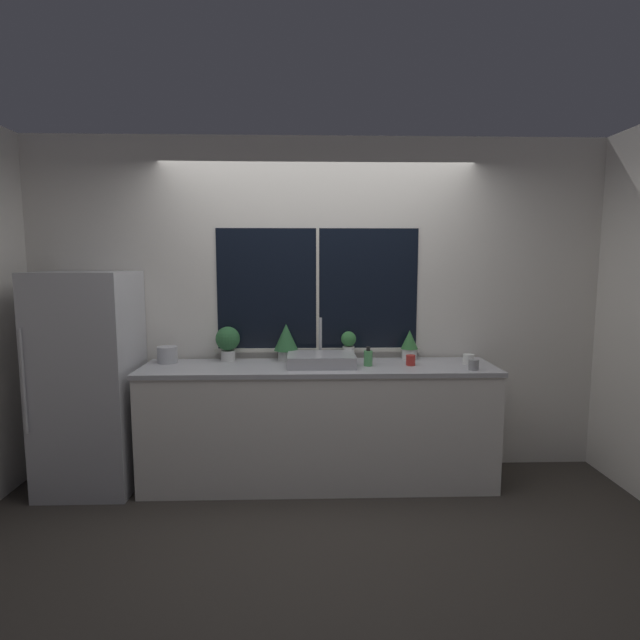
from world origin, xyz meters
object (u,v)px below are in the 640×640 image
Objects in this scene: mug_red at (411,360)px; mug_white at (469,359)px; potted_plant_center_right at (349,344)px; kettle at (167,354)px; soap_bottle at (368,358)px; sink at (321,360)px; potted_plant_far_left at (228,341)px; refrigerator at (90,381)px; mug_grey at (474,365)px; potted_plant_center_left at (286,340)px; potted_plant_far_right at (409,344)px.

mug_white is (0.46, 0.03, -0.00)m from mug_red.
potted_plant_center_right is 1.50× the size of kettle.
soap_bottle is 0.33m from mug_red.
sink is 6.53× the size of mug_red.
potted_plant_far_left is 1.85× the size of soap_bottle.
refrigerator reaches higher than mug_white.
mug_grey is at bearing -3.52° from refrigerator.
potted_plant_center_left is at bearing 8.32° from refrigerator.
kettle is (-2.31, 0.32, 0.03)m from mug_grey.
potted_plant_center_right is at bearing 156.17° from mug_grey.
sink reaches higher than mug_white.
mug_grey is at bearing -9.18° from sink.
potted_plant_far_left is 3.64× the size of mug_grey.
mug_grey is at bearing -15.76° from potted_plant_center_left.
sink is 2.15× the size of potted_plant_far_right.
refrigerator is 1.75m from sink.
soap_bottle is 0.78m from mug_white.
potted_plant_center_right reaches higher than mug_white.
soap_bottle is (-0.36, -0.23, -0.07)m from potted_plant_far_right.
mug_red is 0.46m from mug_white.
mug_grey is (0.76, -0.16, -0.02)m from soap_bottle.
mug_grey is (1.85, -0.39, -0.12)m from potted_plant_far_left.
potted_plant_far_right reaches higher than mug_grey.
sink is 6.10× the size of mug_white.
potted_plant_center_left is 0.68m from soap_bottle.
mug_red is (0.33, 0.01, -0.02)m from soap_bottle.
potted_plant_center_right reaches higher than kettle.
refrigerator is at bearing -171.68° from potted_plant_center_left.
sink reaches higher than mug_red.
potted_plant_center_left reaches higher than mug_red.
potted_plant_center_right is at bearing 2.66° from kettle.
refrigerator reaches higher than potted_plant_center_right.
kettle is at bearing -171.85° from potted_plant_far_left.
potted_plant_center_left is 3.52× the size of mug_white.
mug_grey is 2.34m from kettle.
mug_white is 2.34m from kettle.
potted_plant_center_left is 3.77× the size of mug_red.
potted_plant_center_right is 1.57× the size of soap_bottle.
soap_bottle is at bearing -177.22° from mug_white.
refrigerator is at bearing -164.73° from kettle.
kettle is at bearing -175.91° from potted_plant_center_left.
mug_grey is (1.11, -0.18, -0.01)m from sink.
potted_plant_center_left is at bearing 172.23° from mug_white.
soap_bottle is (0.63, -0.23, -0.11)m from potted_plant_center_left.
mug_red is at bearing -4.71° from kettle.
potted_plant_far_left is (-0.74, 0.21, 0.11)m from sink.
mug_red is at bearing -13.02° from potted_plant_center_left.
potted_plant_far_left is 0.93× the size of potted_plant_center_left.
soap_bottle is at bearing -11.92° from potted_plant_far_left.
potted_plant_far_left reaches higher than kettle.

